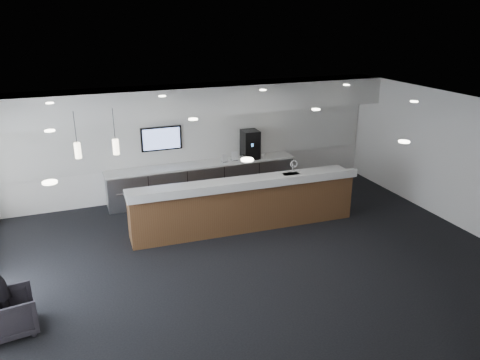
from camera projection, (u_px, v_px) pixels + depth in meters
name	position (u px, v px, depth m)	size (l,w,h in m)	color
ground	(256.00, 259.00, 9.43)	(10.00, 10.00, 0.00)	black
ceiling	(257.00, 112.00, 8.41)	(10.00, 8.00, 0.02)	black
back_wall	(198.00, 140.00, 12.43)	(10.00, 0.02, 3.00)	white
right_wall	(459.00, 162.00, 10.60)	(0.02, 8.00, 3.00)	white
soffit_bulkhead	(202.00, 99.00, 11.65)	(10.00, 0.90, 0.70)	silver
alcove_panel	(198.00, 136.00, 12.37)	(9.80, 0.06, 1.40)	silver
back_credenza	(203.00, 180.00, 12.46)	(5.06, 0.66, 0.95)	gray
wall_tv	(161.00, 139.00, 11.96)	(1.05, 0.08, 0.62)	black
pendant_left	(119.00, 154.00, 8.56)	(0.12, 0.12, 0.30)	#F6E7C0
pendant_right	(79.00, 158.00, 8.32)	(0.12, 0.12, 0.30)	#F6E7C0
ceiling_can_lights	(257.00, 114.00, 8.42)	(7.00, 5.00, 0.02)	white
service_counter	(244.00, 204.00, 10.67)	(5.29, 1.05, 1.49)	#56341C
coffee_machine	(250.00, 144.00, 12.66)	(0.45, 0.58, 0.76)	black
info_sign_left	(225.00, 158.00, 12.35)	(0.15, 0.02, 0.21)	silver
info_sign_right	(235.00, 156.00, 12.48)	(0.19, 0.02, 0.25)	silver
armchair	(11.00, 314.00, 7.19)	(0.71, 0.73, 0.67)	black
cup_0	(263.00, 155.00, 12.81)	(0.11, 0.11, 0.10)	white
cup_1	(258.00, 156.00, 12.76)	(0.11, 0.11, 0.10)	white
cup_2	(253.00, 156.00, 12.71)	(0.11, 0.11, 0.10)	white
cup_3	(249.00, 157.00, 12.66)	(0.11, 0.11, 0.10)	white
cup_4	(244.00, 157.00, 12.62)	(0.11, 0.11, 0.10)	white
cup_5	(239.00, 158.00, 12.57)	(0.11, 0.11, 0.10)	white
cup_6	(234.00, 159.00, 12.52)	(0.11, 0.11, 0.10)	white
cup_7	(229.00, 159.00, 12.47)	(0.11, 0.11, 0.10)	white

